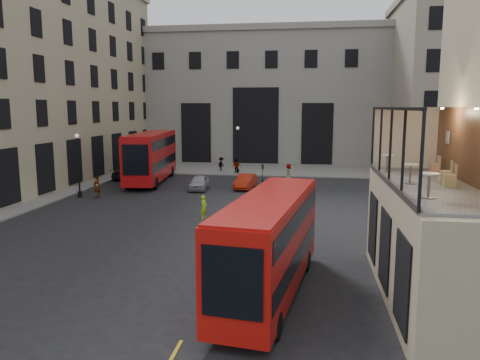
# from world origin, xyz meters

# --- Properties ---
(ground) EXTENTS (140.00, 140.00, 0.00)m
(ground) POSITION_xyz_m (0.00, 0.00, 0.00)
(ground) COLOR black
(ground) RESTS_ON ground
(host_frontage) EXTENTS (3.00, 11.00, 4.50)m
(host_frontage) POSITION_xyz_m (6.50, 0.00, 2.25)
(host_frontage) COLOR tan
(host_frontage) RESTS_ON ground
(cafe_floor) EXTENTS (3.00, 10.00, 0.10)m
(cafe_floor) POSITION_xyz_m (6.50, 0.00, 4.55)
(cafe_floor) COLOR slate
(cafe_floor) RESTS_ON host_frontage
(gateway) EXTENTS (35.00, 10.60, 18.00)m
(gateway) POSITION_xyz_m (-5.00, 47.99, 9.39)
(gateway) COLOR gray
(gateway) RESTS_ON ground
(building_right) EXTENTS (16.60, 18.60, 20.00)m
(building_right) POSITION_xyz_m (20.00, 39.97, 10.39)
(building_right) COLOR gray
(building_right) RESTS_ON ground
(pavement_far) EXTENTS (40.00, 12.00, 0.12)m
(pavement_far) POSITION_xyz_m (-6.00, 38.00, 0.06)
(pavement_far) COLOR slate
(pavement_far) RESTS_ON ground
(traffic_light_near) EXTENTS (0.16, 0.20, 3.80)m
(traffic_light_near) POSITION_xyz_m (-1.00, 12.00, 2.42)
(traffic_light_near) COLOR black
(traffic_light_near) RESTS_ON ground
(traffic_light_far) EXTENTS (0.16, 0.20, 3.80)m
(traffic_light_far) POSITION_xyz_m (-15.00, 28.00, 2.42)
(traffic_light_far) COLOR black
(traffic_light_far) RESTS_ON ground
(street_lamp_a) EXTENTS (0.36, 0.36, 5.33)m
(street_lamp_a) POSITION_xyz_m (-17.00, 18.00, 2.39)
(street_lamp_a) COLOR black
(street_lamp_a) RESTS_ON ground
(street_lamp_b) EXTENTS (0.36, 0.36, 5.33)m
(street_lamp_b) POSITION_xyz_m (-6.00, 34.00, 2.39)
(street_lamp_b) COLOR black
(street_lamp_b) RESTS_ON ground
(bus_near) EXTENTS (3.67, 10.34, 4.04)m
(bus_near) POSITION_xyz_m (0.50, -0.29, 2.27)
(bus_near) COLOR #B6110C
(bus_near) RESTS_ON ground
(bus_far) EXTENTS (4.21, 12.66, 4.96)m
(bus_far) POSITION_xyz_m (-13.67, 26.66, 2.78)
(bus_far) COLOR #BB0D0F
(bus_far) RESTS_ON ground
(car_a) EXTENTS (1.82, 3.96, 1.31)m
(car_a) POSITION_xyz_m (-7.91, 23.03, 0.66)
(car_a) COLOR #9FA2A7
(car_a) RESTS_ON ground
(car_b) EXTENTS (1.82, 4.16, 1.33)m
(car_b) POSITION_xyz_m (-3.77, 24.20, 0.67)
(car_b) COLOR #B5210B
(car_b) RESTS_ON ground
(car_c) EXTENTS (1.97, 4.45, 1.27)m
(car_c) POSITION_xyz_m (-17.00, 28.20, 0.63)
(car_c) COLOR black
(car_c) RESTS_ON ground
(bicycle) EXTENTS (1.92, 0.96, 0.96)m
(bicycle) POSITION_xyz_m (-1.98, 15.48, 0.48)
(bicycle) COLOR gray
(bicycle) RESTS_ON ground
(cyclist) EXTENTS (0.51, 0.66, 1.60)m
(cyclist) POSITION_xyz_m (-4.97, 12.01, 0.80)
(cyclist) COLOR #BDED19
(cyclist) RESTS_ON ground
(pedestrian_a) EXTENTS (0.85, 0.73, 1.52)m
(pedestrian_a) POSITION_xyz_m (-14.64, 34.32, 0.76)
(pedestrian_a) COLOR gray
(pedestrian_a) RESTS_ON ground
(pedestrian_b) EXTENTS (0.99, 1.26, 1.72)m
(pedestrian_b) POSITION_xyz_m (-8.05, 34.77, 0.86)
(pedestrian_b) COLOR gray
(pedestrian_b) RESTS_ON ground
(pedestrian_c) EXTENTS (1.04, 0.46, 1.75)m
(pedestrian_c) POSITION_xyz_m (-5.95, 32.80, 0.87)
(pedestrian_c) COLOR gray
(pedestrian_c) RESTS_ON ground
(pedestrian_d) EXTENTS (0.71, 0.97, 1.81)m
(pedestrian_d) POSITION_xyz_m (0.01, 28.91, 0.91)
(pedestrian_d) COLOR gray
(pedestrian_d) RESTS_ON ground
(pedestrian_e) EXTENTS (0.64, 0.79, 1.88)m
(pedestrian_e) POSITION_xyz_m (-15.37, 17.81, 0.94)
(pedestrian_e) COLOR gray
(pedestrian_e) RESTS_ON ground
(cafe_table_near) EXTENTS (0.65, 0.65, 0.81)m
(cafe_table_near) POSITION_xyz_m (5.80, -2.71, 5.14)
(cafe_table_near) COLOR silver
(cafe_table_near) RESTS_ON cafe_floor
(cafe_table_mid) EXTENTS (0.61, 0.61, 0.76)m
(cafe_table_mid) POSITION_xyz_m (5.80, 0.15, 5.10)
(cafe_table_mid) COLOR silver
(cafe_table_mid) RESTS_ON cafe_floor
(cafe_table_far) EXTENTS (0.62, 0.62, 0.78)m
(cafe_table_far) POSITION_xyz_m (5.47, 3.42, 5.12)
(cafe_table_far) COLOR beige
(cafe_table_far) RESTS_ON cafe_floor
(cafe_chair_b) EXTENTS (0.45, 0.45, 0.83)m
(cafe_chair_b) POSITION_xyz_m (7.15, -0.21, 4.85)
(cafe_chair_b) COLOR tan
(cafe_chair_b) RESTS_ON cafe_floor
(cafe_chair_c) EXTENTS (0.48, 0.48, 0.86)m
(cafe_chair_c) POSITION_xyz_m (7.25, 0.67, 4.86)
(cafe_chair_c) COLOR tan
(cafe_chair_c) RESTS_ON cafe_floor
(cafe_chair_d) EXTENTS (0.41, 0.41, 0.77)m
(cafe_chair_d) POSITION_xyz_m (7.53, 3.44, 4.83)
(cafe_chair_d) COLOR tan
(cafe_chair_d) RESTS_ON cafe_floor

